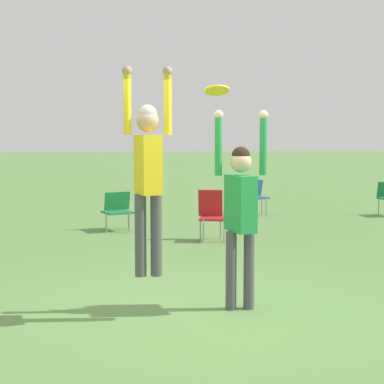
{
  "coord_description": "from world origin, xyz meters",
  "views": [
    {
      "loc": [
        -0.92,
        -6.74,
        1.96
      ],
      "look_at": [
        0.0,
        0.29,
        1.3
      ],
      "focal_mm": 60.0,
      "sensor_mm": 36.0,
      "label": 1
    }
  ],
  "objects_px": {
    "person_jumping": "(148,166)",
    "camping_chair_0": "(211,211)",
    "person_defending": "(240,204)",
    "camping_chair_4": "(255,194)",
    "frisbee": "(217,90)",
    "camping_chair_3": "(117,208)"
  },
  "relations": [
    {
      "from": "person_jumping",
      "to": "camping_chair_0",
      "type": "distance_m",
      "value": 5.17
    },
    {
      "from": "person_defending",
      "to": "camping_chair_4",
      "type": "relative_size",
      "value": 2.68
    },
    {
      "from": "person_defending",
      "to": "frisbee",
      "type": "xyz_separation_m",
      "value": [
        -0.28,
        -0.1,
        1.23
      ]
    },
    {
      "from": "camping_chair_0",
      "to": "camping_chair_3",
      "type": "bearing_deg",
      "value": -26.2
    },
    {
      "from": "camping_chair_4",
      "to": "person_defending",
      "type": "bearing_deg",
      "value": 52.18
    },
    {
      "from": "camping_chair_0",
      "to": "camping_chair_4",
      "type": "distance_m",
      "value": 3.82
    },
    {
      "from": "camping_chair_3",
      "to": "camping_chair_4",
      "type": "distance_m",
      "value": 3.87
    },
    {
      "from": "person_jumping",
      "to": "camping_chair_3",
      "type": "distance_m",
      "value": 6.39
    },
    {
      "from": "person_jumping",
      "to": "frisbee",
      "type": "relative_size",
      "value": 8.22
    },
    {
      "from": "camping_chair_4",
      "to": "camping_chair_0",
      "type": "bearing_deg",
      "value": 41.4
    },
    {
      "from": "frisbee",
      "to": "camping_chair_3",
      "type": "xyz_separation_m",
      "value": [
        -0.98,
        6.13,
        -1.96
      ]
    },
    {
      "from": "frisbee",
      "to": "camping_chair_3",
      "type": "bearing_deg",
      "value": 99.08
    },
    {
      "from": "camping_chair_0",
      "to": "camping_chair_4",
      "type": "xyz_separation_m",
      "value": [
        1.61,
        3.47,
        -0.03
      ]
    },
    {
      "from": "camping_chair_0",
      "to": "camping_chair_3",
      "type": "distance_m",
      "value": 2.21
    },
    {
      "from": "person_defending",
      "to": "camping_chair_3",
      "type": "xyz_separation_m",
      "value": [
        -1.26,
        6.03,
        -0.73
      ]
    },
    {
      "from": "frisbee",
      "to": "person_defending",
      "type": "bearing_deg",
      "value": 19.75
    },
    {
      "from": "person_jumping",
      "to": "person_defending",
      "type": "height_order",
      "value": "person_jumping"
    },
    {
      "from": "camping_chair_0",
      "to": "camping_chair_4",
      "type": "bearing_deg",
      "value": -100.68
    },
    {
      "from": "frisbee",
      "to": "camping_chair_0",
      "type": "height_order",
      "value": "frisbee"
    },
    {
      "from": "person_jumping",
      "to": "person_defending",
      "type": "relative_size",
      "value": 0.99
    },
    {
      "from": "person_jumping",
      "to": "frisbee",
      "type": "height_order",
      "value": "person_jumping"
    },
    {
      "from": "person_defending",
      "to": "camping_chair_4",
      "type": "bearing_deg",
      "value": 152.33
    }
  ]
}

